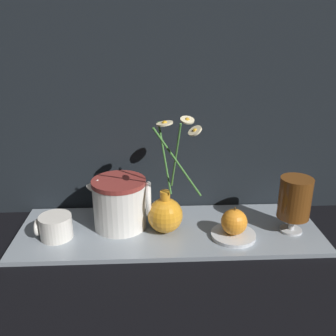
% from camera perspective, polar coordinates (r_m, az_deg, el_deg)
% --- Properties ---
extents(ground_plane, '(6.00, 6.00, 0.00)m').
position_cam_1_polar(ground_plane, '(1.02, 0.19, -9.84)').
color(ground_plane, black).
extents(shelf, '(0.80, 0.27, 0.01)m').
position_cam_1_polar(shelf, '(1.02, 0.19, -9.55)').
color(shelf, gray).
rests_on(shelf, ground_plane).
extents(backdrop_wall, '(1.30, 0.02, 1.10)m').
position_cam_1_polar(backdrop_wall, '(1.02, -0.22, 22.49)').
color(backdrop_wall, black).
rests_on(backdrop_wall, ground_plane).
extents(vase_with_flowers, '(0.14, 0.18, 0.32)m').
position_cam_1_polar(vase_with_flowers, '(0.98, -0.37, -6.72)').
color(vase_with_flowers, orange).
rests_on(vase_with_flowers, shelf).
extents(yellow_mug, '(0.09, 0.08, 0.06)m').
position_cam_1_polar(yellow_mug, '(1.01, -16.82, -8.57)').
color(yellow_mug, silver).
rests_on(yellow_mug, shelf).
extents(ceramic_pitcher, '(0.17, 0.14, 0.15)m').
position_cam_1_polar(ceramic_pitcher, '(1.00, -7.26, -5.05)').
color(ceramic_pitcher, white).
rests_on(ceramic_pitcher, shelf).
extents(tea_glass, '(0.08, 0.08, 0.15)m').
position_cam_1_polar(tea_glass, '(1.02, 18.76, -4.51)').
color(tea_glass, silver).
rests_on(tea_glass, shelf).
extents(saucer_plate, '(0.12, 0.12, 0.01)m').
position_cam_1_polar(saucer_plate, '(0.99, 9.90, -10.02)').
color(saucer_plate, silver).
rests_on(saucer_plate, shelf).
extents(orange_fruit, '(0.07, 0.07, 0.07)m').
position_cam_1_polar(orange_fruit, '(0.97, 10.05, -8.08)').
color(orange_fruit, orange).
rests_on(orange_fruit, saucer_plate).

